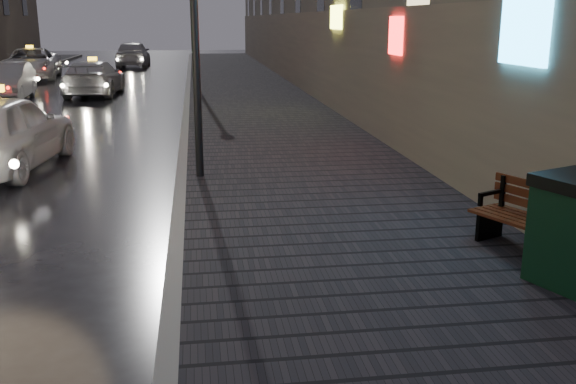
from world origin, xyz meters
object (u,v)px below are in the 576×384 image
object	(u,v)px
bench	(539,220)
taxi_far	(31,63)
taxi_mid	(94,78)
car_far	(133,54)
lamp_far	(193,5)
car_left_mid	(6,82)

from	to	relation	value
bench	taxi_far	xyz separation A→B (m)	(-12.32, 27.74, 0.20)
taxi_mid	car_far	size ratio (longest dim) A/B	0.98
lamp_far	car_far	bearing A→B (deg)	104.58
lamp_far	car_far	size ratio (longest dim) A/B	1.10
lamp_far	taxi_far	distance (m)	11.22
car_left_mid	taxi_far	bearing A→B (deg)	93.54
car_left_mid	car_far	distance (m)	17.64
taxi_mid	car_far	world-z (taller)	car_far
lamp_far	car_left_mid	world-z (taller)	lamp_far
bench	car_left_mid	bearing A→B (deg)	97.24
lamp_far	car_left_mid	distance (m)	7.88
lamp_far	car_left_mid	bearing A→B (deg)	-160.40
lamp_far	bench	distance (m)	21.25
bench	car_left_mid	world-z (taller)	car_left_mid
bench	lamp_far	bearing A→B (deg)	77.18
car_left_mid	car_far	xyz separation A→B (m)	(3.07, 17.37, 0.12)
lamp_far	taxi_mid	size ratio (longest dim) A/B	1.12
bench	taxi_far	world-z (taller)	taxi_far
taxi_far	car_far	bearing A→B (deg)	54.52
bench	car_far	distance (m)	36.43
car_left_mid	lamp_far	bearing A→B (deg)	15.27
taxi_far	car_far	distance (m)	8.96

